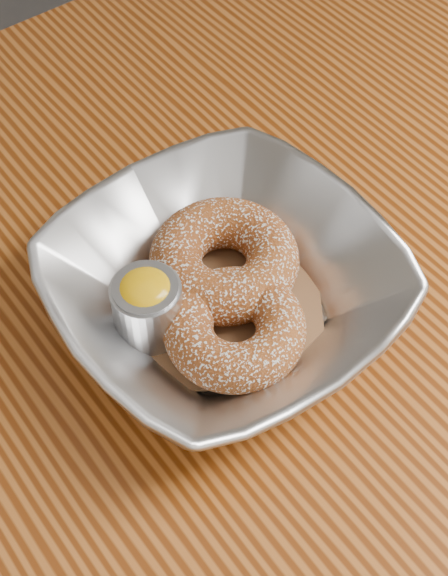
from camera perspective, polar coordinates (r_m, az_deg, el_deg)
table at (r=0.69m, az=-0.66°, el=-5.68°), size 1.20×0.80×0.75m
serving_bowl at (r=0.58m, az=0.00°, el=-0.00°), size 0.24×0.24×0.06m
parchment at (r=0.60m, az=0.00°, el=-1.20°), size 0.20×0.20×0.00m
donut_back at (r=0.60m, az=0.02°, el=2.04°), size 0.14×0.14×0.04m
donut_front at (r=0.56m, az=0.76°, el=-2.89°), size 0.11×0.11×0.04m
ramekin at (r=0.56m, az=-5.47°, el=-1.24°), size 0.05×0.05×0.06m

